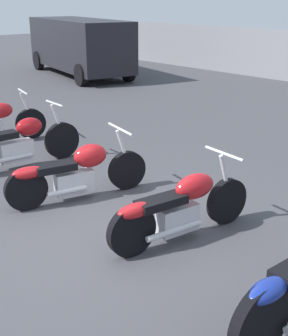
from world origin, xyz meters
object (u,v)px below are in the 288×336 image
at_px(motorcycle_slot_1, 17,144).
at_px(motorcycle_slot_2, 76,172).
at_px(parked_van, 79,44).
at_px(motorcycle_slot_3, 180,207).

relative_size(motorcycle_slot_1, motorcycle_slot_2, 1.07).
relative_size(motorcycle_slot_1, parked_van, 0.39).
bearing_deg(motorcycle_slot_1, motorcycle_slot_3, 7.42).
bearing_deg(motorcycle_slot_2, motorcycle_slot_1, -167.65).
relative_size(motorcycle_slot_1, motorcycle_slot_3, 1.10).
height_order(motorcycle_slot_2, motorcycle_slot_3, motorcycle_slot_3).
distance_m(motorcycle_slot_2, parked_van, 11.23).
xyz_separation_m(motorcycle_slot_1, motorcycle_slot_3, (3.48, 0.25, -0.01)).
relative_size(motorcycle_slot_3, parked_van, 0.35).
height_order(motorcycle_slot_2, parked_van, parked_van).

